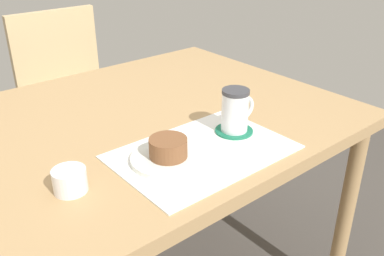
{
  "coord_description": "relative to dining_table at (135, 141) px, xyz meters",
  "views": [
    {
      "loc": [
        -0.57,
        -0.93,
        1.23
      ],
      "look_at": [
        0.02,
        -0.23,
        0.77
      ],
      "focal_mm": 40.0,
      "sensor_mm": 36.0,
      "label": 1
    }
  ],
  "objects": [
    {
      "name": "wooden_chair",
      "position": [
        0.15,
        0.75,
        -0.16
      ],
      "size": [
        0.43,
        0.43,
        0.87
      ],
      "rotation": [
        0.0,
        0.0,
        3.12
      ],
      "color": "#D1B27F",
      "rests_on": "ground_plane"
    },
    {
      "name": "pastry_plate",
      "position": [
        -0.07,
        -0.25,
        0.08
      ],
      "size": [
        0.17,
        0.17,
        0.01
      ],
      "primitive_type": "cylinder",
      "color": "silver",
      "rests_on": "placemat"
    },
    {
      "name": "sugar_bowl",
      "position": [
        -0.29,
        -0.21,
        0.1
      ],
      "size": [
        0.07,
        0.07,
        0.05
      ],
      "primitive_type": "cylinder",
      "color": "white",
      "rests_on": "dining_table"
    },
    {
      "name": "pastry",
      "position": [
        -0.07,
        -0.25,
        0.11
      ],
      "size": [
        0.09,
        0.09,
        0.04
      ],
      "primitive_type": "cylinder",
      "color": "brown",
      "rests_on": "pastry_plate"
    },
    {
      "name": "coffee_mug",
      "position": [
        0.16,
        -0.24,
        0.14
      ],
      "size": [
        0.1,
        0.07,
        0.11
      ],
      "color": "white",
      "rests_on": "coffee_coaster"
    },
    {
      "name": "placemat",
      "position": [
        0.02,
        -0.27,
        0.07
      ],
      "size": [
        0.42,
        0.28,
        0.0
      ],
      "primitive_type": "cube",
      "color": "white",
      "rests_on": "dining_table"
    },
    {
      "name": "coffee_coaster",
      "position": [
        0.15,
        -0.24,
        0.08
      ],
      "size": [
        0.1,
        0.1,
        0.0
      ],
      "primitive_type": "cylinder",
      "color": "#196B4C",
      "rests_on": "placemat"
    },
    {
      "name": "dining_table",
      "position": [
        0.0,
        0.0,
        0.0
      ],
      "size": [
        1.2,
        0.89,
        0.72
      ],
      "color": "tan",
      "rests_on": "ground_plane"
    }
  ]
}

